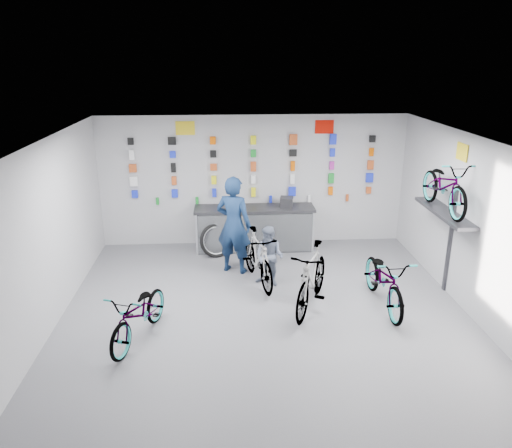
{
  "coord_description": "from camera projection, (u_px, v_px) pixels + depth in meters",
  "views": [
    {
      "loc": [
        -0.65,
        -7.16,
        4.26
      ],
      "look_at": [
        -0.1,
        1.4,
        1.33
      ],
      "focal_mm": 35.0,
      "sensor_mm": 36.0,
      "label": 1
    }
  ],
  "objects": [
    {
      "name": "wall_back",
      "position": [
        253.0,
        181.0,
        11.47
      ],
      "size": [
        7.0,
        0.0,
        7.0
      ],
      "primitive_type": "plane",
      "rotation": [
        1.57,
        0.0,
        0.0
      ],
      "color": "#AEAEB0",
      "rests_on": "floor"
    },
    {
      "name": "wall_left",
      "position": [
        36.0,
        248.0,
        7.48
      ],
      "size": [
        0.0,
        8.0,
        8.0
      ],
      "primitive_type": "plane",
      "rotation": [
        1.57,
        0.0,
        1.57
      ],
      "color": "#AEAEB0",
      "rests_on": "floor"
    },
    {
      "name": "wall_bracket",
      "position": [
        445.0,
        217.0,
        9.04
      ],
      "size": [
        0.39,
        1.9,
        2.0
      ],
      "color": "#333338",
      "rests_on": "wall_right"
    },
    {
      "name": "wall_right",
      "position": [
        488.0,
        238.0,
        7.91
      ],
      "size": [
        0.0,
        8.0,
        8.0
      ],
      "primitive_type": "plane",
      "rotation": [
        1.57,
        0.0,
        -1.57
      ],
      "color": "#AEAEB0",
      "rests_on": "floor"
    },
    {
      "name": "wall_front",
      "position": [
        313.0,
        425.0,
        3.92
      ],
      "size": [
        7.0,
        0.0,
        7.0
      ],
      "primitive_type": "plane",
      "rotation": [
        -1.57,
        0.0,
        0.0
      ],
      "color": "#AEAEB0",
      "rests_on": "floor"
    },
    {
      "name": "customer",
      "position": [
        269.0,
        256.0,
        9.55
      ],
      "size": [
        0.72,
        0.67,
        1.18
      ],
      "primitive_type": "imported",
      "rotation": [
        0.0,
        0.0,
        -0.49
      ],
      "color": "slate",
      "rests_on": "floor"
    },
    {
      "name": "bike_center",
      "position": [
        312.0,
        278.0,
        8.67
      ],
      "size": [
        1.28,
        1.96,
        1.15
      ],
      "primitive_type": "imported",
      "rotation": [
        0.0,
        0.0,
        -0.42
      ],
      "color": "gray",
      "rests_on": "floor"
    },
    {
      "name": "clerk",
      "position": [
        234.0,
        225.0,
        10.03
      ],
      "size": [
        0.86,
        0.74,
        2.01
      ],
      "primitive_type": "imported",
      "rotation": [
        0.0,
        0.0,
        2.73
      ],
      "color": "#112648",
      "rests_on": "floor"
    },
    {
      "name": "spare_wheel",
      "position": [
        216.0,
        241.0,
        11.0
      ],
      "size": [
        0.82,
        0.56,
        0.75
      ],
      "rotation": [
        0.0,
        0.0,
        0.38
      ],
      "color": "black",
      "rests_on": "floor"
    },
    {
      "name": "merch_wall",
      "position": [
        254.0,
        168.0,
        11.31
      ],
      "size": [
        5.57,
        0.08,
        1.57
      ],
      "color": "#182BDA",
      "rests_on": "wall_back"
    },
    {
      "name": "register",
      "position": [
        286.0,
        202.0,
        11.22
      ],
      "size": [
        0.33,
        0.34,
        0.22
      ],
      "primitive_type": "cube",
      "rotation": [
        0.0,
        0.0,
        -0.17
      ],
      "color": "black",
      "rests_on": "counter"
    },
    {
      "name": "floor",
      "position": [
        268.0,
        328.0,
        8.18
      ],
      "size": [
        8.0,
        8.0,
        0.0
      ],
      "primitive_type": "plane",
      "color": "#56575C",
      "rests_on": "ground"
    },
    {
      "name": "sign_left",
      "position": [
        185.0,
        128.0,
        10.97
      ],
      "size": [
        0.42,
        0.02,
        0.3
      ],
      "primitive_type": "cube",
      "color": "yellow",
      "rests_on": "wall_back"
    },
    {
      "name": "bike_left",
      "position": [
        139.0,
        314.0,
        7.72
      ],
      "size": [
        1.11,
        1.81,
        0.9
      ],
      "primitive_type": "imported",
      "rotation": [
        0.0,
        0.0,
        -0.33
      ],
      "color": "gray",
      "rests_on": "floor"
    },
    {
      "name": "counter",
      "position": [
        254.0,
        229.0,
        11.37
      ],
      "size": [
        2.7,
        0.66,
        1.0
      ],
      "color": "black",
      "rests_on": "floor"
    },
    {
      "name": "ceiling",
      "position": [
        269.0,
        146.0,
        7.21
      ],
      "size": [
        8.0,
        8.0,
        0.0
      ],
      "primitive_type": "plane",
      "rotation": [
        3.14,
        0.0,
        0.0
      ],
      "color": "white",
      "rests_on": "wall_back"
    },
    {
      "name": "bike_service",
      "position": [
        258.0,
        258.0,
        9.64
      ],
      "size": [
        0.9,
        1.84,
        1.06
      ],
      "primitive_type": "imported",
      "rotation": [
        0.0,
        0.0,
        0.24
      ],
      "color": "gray",
      "rests_on": "floor"
    },
    {
      "name": "sign_side",
      "position": [
        462.0,
        152.0,
        8.67
      ],
      "size": [
        0.02,
        0.4,
        0.3
      ],
      "primitive_type": "cube",
      "color": "yellow",
      "rests_on": "wall_right"
    },
    {
      "name": "sign_right",
      "position": [
        324.0,
        127.0,
        11.16
      ],
      "size": [
        0.42,
        0.02,
        0.3
      ],
      "primitive_type": "cube",
      "color": "red",
      "rests_on": "wall_back"
    },
    {
      "name": "bike_wall",
      "position": [
        445.0,
        185.0,
        8.85
      ],
      "size": [
        0.63,
        1.8,
        0.95
      ],
      "primitive_type": "imported",
      "color": "gray",
      "rests_on": "wall_bracket"
    },
    {
      "name": "bike_right",
      "position": [
        385.0,
        280.0,
        8.76
      ],
      "size": [
        0.71,
        1.94,
        1.01
      ],
      "primitive_type": "imported",
      "rotation": [
        0.0,
        0.0,
        0.02
      ],
      "color": "gray",
      "rests_on": "floor"
    }
  ]
}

